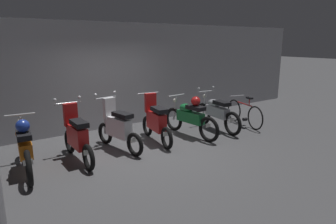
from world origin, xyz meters
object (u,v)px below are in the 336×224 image
object	(u,v)px
motorbike_slot_3	(156,121)
motorbike_slot_5	(217,112)
motorbike_slot_2	(118,127)
motorbike_slot_4	(190,117)
bicycle	(244,113)
motorbike_slot_0	(25,146)
motorbike_slot_1	(77,136)

from	to	relation	value
motorbike_slot_3	motorbike_slot_5	xyz separation A→B (m)	(1.98, -0.08, -0.03)
motorbike_slot_2	motorbike_slot_4	distance (m)	2.00
motorbike_slot_4	bicycle	world-z (taller)	motorbike_slot_4
motorbike_slot_5	bicycle	size ratio (longest dim) A/B	1.15
motorbike_slot_3	bicycle	size ratio (longest dim) A/B	0.99
motorbike_slot_2	motorbike_slot_3	world-z (taller)	motorbike_slot_2
motorbike_slot_2	motorbike_slot_3	distance (m)	1.01
motorbike_slot_5	bicycle	world-z (taller)	motorbike_slot_5
motorbike_slot_0	motorbike_slot_5	world-z (taller)	motorbike_slot_5
motorbike_slot_1	motorbike_slot_5	size ratio (longest dim) A/B	0.86
motorbike_slot_0	motorbike_slot_1	bearing A→B (deg)	-0.14
motorbike_slot_4	motorbike_slot_5	world-z (taller)	motorbike_slot_5
bicycle	motorbike_slot_0	bearing A→B (deg)	178.57
motorbike_slot_3	motorbike_slot_5	bearing A→B (deg)	-2.27
motorbike_slot_0	motorbike_slot_1	world-z (taller)	motorbike_slot_1
bicycle	motorbike_slot_1	bearing A→B (deg)	178.31
motorbike_slot_1	motorbike_slot_3	world-z (taller)	motorbike_slot_1
motorbike_slot_3	motorbike_slot_4	world-z (taller)	motorbike_slot_3
motorbike_slot_2	motorbike_slot_4	size ratio (longest dim) A/B	0.86
motorbike_slot_0	motorbike_slot_4	world-z (taller)	same
motorbike_slot_1	bicycle	xyz separation A→B (m)	(4.96, -0.15, -0.17)
motorbike_slot_3	motorbike_slot_5	world-z (taller)	motorbike_slot_3
motorbike_slot_2	motorbike_slot_5	size ratio (longest dim) A/B	0.86
motorbike_slot_4	motorbike_slot_0	bearing A→B (deg)	179.44
motorbike_slot_1	motorbike_slot_2	bearing A→B (deg)	7.52
motorbike_slot_0	motorbike_slot_2	size ratio (longest dim) A/B	1.17
motorbike_slot_3	motorbike_slot_4	xyz separation A→B (m)	(0.99, -0.13, 0.00)
motorbike_slot_4	bicycle	size ratio (longest dim) A/B	1.15
motorbike_slot_5	bicycle	bearing A→B (deg)	-9.17
motorbike_slot_1	bicycle	bearing A→B (deg)	-1.69
motorbike_slot_1	motorbike_slot_3	distance (m)	2.00
bicycle	motorbike_slot_5	bearing A→B (deg)	170.83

